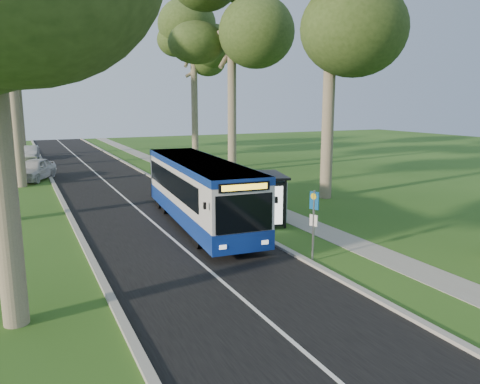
% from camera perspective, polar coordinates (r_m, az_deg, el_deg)
% --- Properties ---
extents(ground, '(120.00, 120.00, 0.00)m').
position_cam_1_polar(ground, '(19.94, 2.86, -5.71)').
color(ground, '#285019').
rests_on(ground, ground).
extents(road, '(7.00, 100.00, 0.02)m').
position_cam_1_polar(road, '(27.95, -13.42, -1.12)').
color(road, black).
rests_on(road, ground).
extents(kerb_east, '(0.25, 100.00, 0.12)m').
position_cam_1_polar(kerb_east, '(28.85, -6.62, -0.42)').
color(kerb_east, '#9E9B93').
rests_on(kerb_east, ground).
extents(kerb_west, '(0.25, 100.00, 0.12)m').
position_cam_1_polar(kerb_west, '(27.45, -20.57, -1.64)').
color(kerb_west, '#9E9B93').
rests_on(kerb_west, ground).
extents(centre_line, '(0.12, 100.00, 0.00)m').
position_cam_1_polar(centre_line, '(27.95, -13.42, -1.10)').
color(centre_line, white).
rests_on(centre_line, road).
extents(footpath, '(1.50, 100.00, 0.02)m').
position_cam_1_polar(footpath, '(29.94, -1.19, -0.03)').
color(footpath, gray).
rests_on(footpath, ground).
extents(bus, '(3.32, 11.71, 3.06)m').
position_cam_1_polar(bus, '(21.94, -4.99, 0.07)').
color(bus, silver).
rests_on(bus, ground).
extents(bus_stop_sign, '(0.18, 0.35, 2.61)m').
position_cam_1_polar(bus_stop_sign, '(17.01, 8.98, -3.09)').
color(bus_stop_sign, gray).
rests_on(bus_stop_sign, ground).
extents(bus_shelter, '(2.13, 3.03, 2.36)m').
position_cam_1_polar(bus_shelter, '(21.98, 4.13, 0.28)').
color(bus_shelter, black).
rests_on(bus_shelter, ground).
extents(litter_bin, '(0.48, 0.48, 0.83)m').
position_cam_1_polar(litter_bin, '(25.66, -1.03, -0.95)').
color(litter_bin, black).
rests_on(litter_bin, ground).
extents(car_white, '(3.72, 5.11, 1.62)m').
position_cam_1_polar(car_white, '(37.67, -23.84, 2.54)').
color(car_white, silver).
rests_on(car_white, ground).
extents(car_silver, '(1.88, 4.21, 1.34)m').
position_cam_1_polar(car_silver, '(51.67, -24.17, 4.40)').
color(car_silver, '#A9ABB1').
rests_on(car_silver, ground).
extents(tree_west_c, '(5.20, 5.20, 14.16)m').
position_cam_1_polar(tree_west_c, '(35.11, -26.45, 17.70)').
color(tree_west_c, '#7A6B56').
rests_on(tree_west_c, ground).
extents(tree_west_e, '(5.20, 5.20, 13.70)m').
position_cam_1_polar(tree_west_e, '(54.96, -25.71, 14.55)').
color(tree_west_e, '#7A6B56').
rests_on(tree_west_e, ground).
extents(tree_east_c, '(5.20, 5.20, 16.09)m').
position_cam_1_polar(tree_east_c, '(38.75, -1.02, 20.16)').
color(tree_east_c, '#7A6B56').
rests_on(tree_east_c, ground).
extents(tree_east_d, '(5.20, 5.20, 15.44)m').
position_cam_1_polar(tree_east_d, '(50.14, -5.69, 17.45)').
color(tree_east_d, '#7A6B56').
rests_on(tree_east_d, ground).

